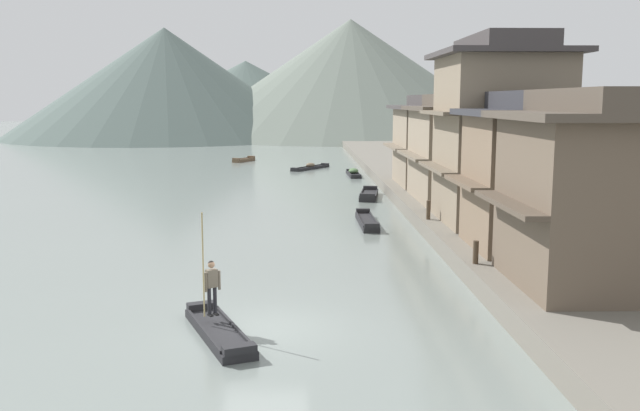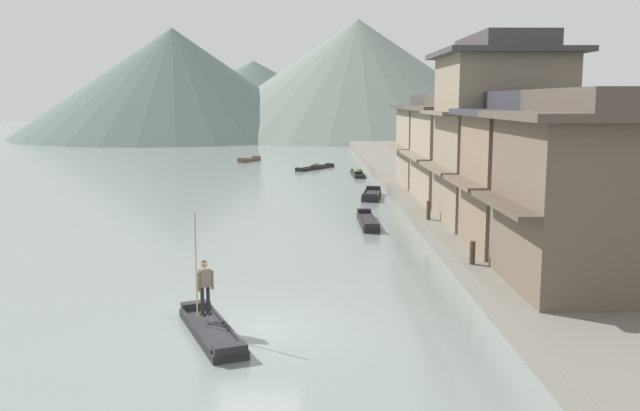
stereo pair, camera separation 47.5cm
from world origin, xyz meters
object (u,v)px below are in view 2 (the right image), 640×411
boat_foreground_poled (211,331)px  boat_moored_far (372,195)px  house_waterfront_narrow (458,149)px  mooring_post_dock_mid (429,210)px  house_waterfront_tall (499,132)px  house_waterfront_far (440,141)px  house_waterfront_nearest (597,191)px  boat_moored_second (358,173)px  boat_moored_third (249,160)px  house_waterfront_second (538,172)px  boat_moored_nearest (368,222)px  boat_midriver_drifting (315,167)px  mooring_post_dock_near (472,253)px  boatman_person (204,281)px

boat_foreground_poled → boat_moored_far: boat_moored_far is taller
house_waterfront_narrow → mooring_post_dock_mid: bearing=-112.7°
boat_foreground_poled → house_waterfront_narrow: size_ratio=0.54×
house_waterfront_tall → house_waterfront_far: size_ratio=1.15×
house_waterfront_nearest → boat_moored_second: bearing=96.9°
boat_moored_third → house_waterfront_second: (15.53, -47.76, 3.61)m
boat_moored_nearest → boat_moored_far: 10.26m
boat_moored_second → house_waterfront_narrow: 20.89m
boat_moored_second → house_waterfront_narrow: (4.47, -20.10, 3.55)m
boat_moored_second → boat_midriver_drifting: 6.98m
boat_midriver_drifting → mooring_post_dock_near: 42.38m
boat_moored_far → house_waterfront_second: size_ratio=0.72×
boat_foreground_poled → house_waterfront_nearest: 12.40m
house_waterfront_tall → mooring_post_dock_near: (-3.12, -8.47, -3.88)m
boat_moored_second → boat_moored_far: boat_moored_second is taller
boatman_person → house_waterfront_narrow: bearing=60.7°
boat_moored_far → house_waterfront_far: (4.79, 1.31, 3.58)m
house_waterfront_narrow → boat_midriver_drifting: bearing=107.4°
mooring_post_dock_near → boat_midriver_drifting: bearing=97.3°
mooring_post_dock_mid → house_waterfront_nearest: bearing=-75.8°
boat_moored_third → house_waterfront_nearest: (15.52, -53.36, 3.60)m
boat_moored_nearest → house_waterfront_tall: 8.44m
house_waterfront_second → boat_foreground_poled: bearing=-145.6°
boat_foreground_poled → house_waterfront_second: (11.63, 7.96, 3.64)m
house_waterfront_second → house_waterfront_far: (0.05, 20.92, -0.02)m
mooring_post_dock_near → house_waterfront_narrow: bearing=80.0°
boat_foreground_poled → boatman_person: boatman_person is taller
house_waterfront_far → mooring_post_dock_near: (-3.14, -23.58, -2.58)m
house_waterfront_tall → house_waterfront_narrow: 7.65m
mooring_post_dock_near → house_waterfront_far: bearing=82.4°
boat_moored_second → boat_midriver_drifting: (-3.70, 5.92, -0.03)m
boat_moored_far → boat_midriver_drifting: (-3.71, 19.76, -0.00)m
boatman_person → boat_moored_nearest: (6.06, 16.77, -1.28)m
boatman_person → mooring_post_dock_mid: 16.49m
boat_moored_far → boat_moored_third: bearing=111.0°
house_waterfront_second → house_waterfront_tall: size_ratio=0.72×
boatman_person → boat_moored_second: boatman_person is taller
boat_moored_nearest → house_waterfront_far: 13.42m
house_waterfront_second → boat_moored_far: bearing=103.6°
boat_moored_third → boat_moored_far: 30.15m
boat_moored_second → house_waterfront_tall: house_waterfront_tall is taller
boat_moored_second → boat_moored_far: size_ratio=1.10×
boat_moored_third → mooring_post_dock_near: 51.94m
house_waterfront_tall → boat_moored_third: bearing=110.4°
boatman_person → house_waterfront_nearest: house_waterfront_nearest is taller
house_waterfront_nearest → mooring_post_dock_near: size_ratio=7.66×
house_waterfront_nearest → house_waterfront_far: bearing=89.9°
house_waterfront_far → boat_moored_far: bearing=-164.7°
house_waterfront_tall → house_waterfront_far: 15.17m
boat_moored_nearest → house_waterfront_nearest: bearing=-68.8°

